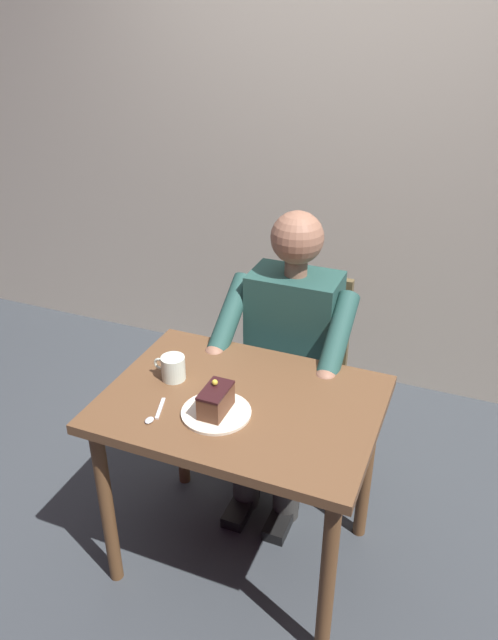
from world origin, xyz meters
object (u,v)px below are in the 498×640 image
at_px(dining_table, 242,424).
at_px(seated_person, 287,356).
at_px(dessert_spoon, 154,415).
at_px(chair, 298,366).
at_px(coffee_cup, 173,367).
at_px(cake_slice, 216,400).

xyz_separation_m(dining_table, seated_person, (0.00, -0.48, 0.00)).
bearing_deg(dessert_spoon, seated_person, -108.69).
bearing_deg(seated_person, dining_table, 90.00).
relative_size(chair, coffee_cup, 7.41).
relative_size(chair, cake_slice, 6.54).
height_order(dining_table, chair, chair).
height_order(chair, seated_person, seated_person).
height_order(dining_table, cake_slice, cake_slice).
distance_m(coffee_cup, dessert_spoon, 0.22).
relative_size(cake_slice, dessert_spoon, 0.95).
bearing_deg(seated_person, cake_slice, 85.54).
height_order(cake_slice, dessert_spoon, cake_slice).
bearing_deg(chair, dessert_spoon, 74.94).
relative_size(seated_person, coffee_cup, 10.26).
bearing_deg(seated_person, dessert_spoon, 71.31).
distance_m(cake_slice, dessert_spoon, 0.21).
bearing_deg(dessert_spoon, dining_table, -140.11).
height_order(chair, coffee_cup, chair).
xyz_separation_m(seated_person, dessert_spoon, (0.23, 0.67, 0.11)).
distance_m(dining_table, seated_person, 0.48).
relative_size(coffee_cup, dessert_spoon, 0.84).
height_order(seated_person, coffee_cup, seated_person).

